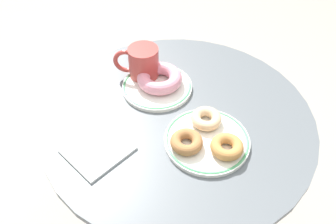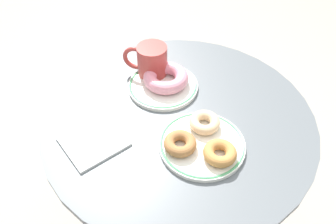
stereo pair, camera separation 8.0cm
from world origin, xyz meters
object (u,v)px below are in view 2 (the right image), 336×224
at_px(donut_old_fashioned, 220,153).
at_px(coffee_mug, 151,61).
at_px(plate_left, 163,86).
at_px(donut_cinnamon, 180,144).
at_px(cafe_table, 177,167).
at_px(plate_right, 202,144).
at_px(donut_glazed, 205,122).
at_px(donut_pink_frosted, 166,78).
at_px(paper_napkin, 94,141).

bearing_deg(donut_old_fashioned, coffee_mug, 164.16).
height_order(plate_left, donut_cinnamon, donut_cinnamon).
bearing_deg(plate_left, cafe_table, -23.06).
xyz_separation_m(plate_right, donut_cinnamon, (-0.03, -0.04, 0.02)).
height_order(cafe_table, plate_left, plate_left).
xyz_separation_m(plate_left, coffee_mug, (-0.06, 0.01, 0.04)).
height_order(plate_right, donut_glazed, donut_glazed).
relative_size(donut_cinnamon, coffee_mug, 0.65).
xyz_separation_m(plate_right, donut_pink_frosted, (-0.21, 0.09, 0.02)).
bearing_deg(donut_pink_frosted, plate_right, -22.57).
relative_size(plate_left, coffee_mug, 1.66).
xyz_separation_m(cafe_table, donut_cinnamon, (0.08, -0.08, 0.24)).
distance_m(donut_old_fashioned, donut_cinnamon, 0.09).
relative_size(cafe_table, coffee_mug, 6.41).
height_order(donut_pink_frosted, coffee_mug, coffee_mug).
bearing_deg(coffee_mug, donut_pink_frosted, -3.03).
bearing_deg(donut_cinnamon, plate_right, 59.60).
height_order(cafe_table, donut_pink_frosted, donut_pink_frosted).
height_order(plate_left, coffee_mug, coffee_mug).
xyz_separation_m(plate_right, donut_glazed, (-0.03, 0.04, 0.02)).
distance_m(plate_left, paper_napkin, 0.25).
xyz_separation_m(cafe_table, donut_old_fashioned, (0.16, -0.03, 0.24)).
relative_size(donut_old_fashioned, donut_cinnamon, 1.00).
xyz_separation_m(paper_napkin, coffee_mug, (-0.09, 0.26, 0.04)).
bearing_deg(donut_old_fashioned, donut_pink_frosted, 161.24).
bearing_deg(plate_left, donut_old_fashioned, -16.73).
bearing_deg(coffee_mug, cafe_table, -19.11).
xyz_separation_m(donut_old_fashioned, coffee_mug, (-0.32, 0.09, 0.02)).
relative_size(cafe_table, donut_cinnamon, 9.88).
relative_size(cafe_table, donut_old_fashioned, 9.88).
bearing_deg(donut_cinnamon, paper_napkin, -140.99).
xyz_separation_m(donut_old_fashioned, paper_napkin, (-0.23, -0.17, -0.02)).
relative_size(donut_pink_frosted, donut_old_fashioned, 1.64).
distance_m(plate_left, donut_pink_frosted, 0.02).
xyz_separation_m(plate_left, donut_old_fashioned, (0.26, -0.08, 0.02)).
bearing_deg(donut_cinnamon, cafe_table, 135.51).
distance_m(donut_pink_frosted, donut_cinnamon, 0.22).
bearing_deg(paper_napkin, coffee_mug, 108.86).
distance_m(cafe_table, donut_old_fashioned, 0.29).
bearing_deg(coffee_mug, donut_cinnamon, -28.82).
bearing_deg(plate_right, cafe_table, 162.92).
height_order(plate_left, plate_right, same).
xyz_separation_m(donut_old_fashioned, donut_glazed, (-0.08, 0.04, 0.00)).
bearing_deg(cafe_table, paper_napkin, -110.81).
bearing_deg(donut_pink_frosted, donut_cinnamon, -35.86).
bearing_deg(plate_right, donut_glazed, 126.15).
xyz_separation_m(donut_pink_frosted, paper_napkin, (0.03, -0.25, -0.03)).
bearing_deg(plate_left, plate_right, -20.13).
distance_m(plate_left, coffee_mug, 0.07).
bearing_deg(donut_glazed, donut_cinnamon, -87.12).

